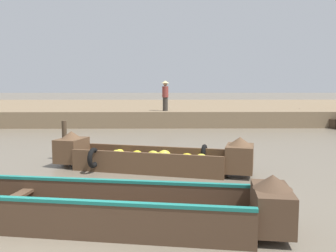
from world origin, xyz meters
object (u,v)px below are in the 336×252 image
(fishing_skiff_distant, at_px, (321,120))
(mooring_post, at_px, (65,140))
(vendor_person, at_px, (165,94))
(banana_boat, at_px, (151,157))
(viewer_boat, at_px, (79,207))

(fishing_skiff_distant, xyz_separation_m, mooring_post, (-11.79, -9.24, 0.25))
(fishing_skiff_distant, relative_size, mooring_post, 3.42)
(fishing_skiff_distant, distance_m, vendor_person, 8.87)
(banana_boat, distance_m, viewer_boat, 3.74)
(banana_boat, xyz_separation_m, fishing_skiff_distant, (9.19, 10.61, -0.01))
(vendor_person, distance_m, mooring_post, 9.65)
(viewer_boat, relative_size, fishing_skiff_distant, 1.61)
(banana_boat, height_order, mooring_post, mooring_post)
(banana_boat, distance_m, vendor_person, 10.55)
(fishing_skiff_distant, bearing_deg, viewer_boat, -125.70)
(viewer_boat, xyz_separation_m, vendor_person, (1.46, 14.04, 1.52))
(viewer_boat, distance_m, mooring_post, 5.22)
(banana_boat, relative_size, vendor_person, 3.14)
(banana_boat, height_order, viewer_boat, banana_boat)
(fishing_skiff_distant, xyz_separation_m, vendor_person, (-8.75, -0.17, 1.46))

